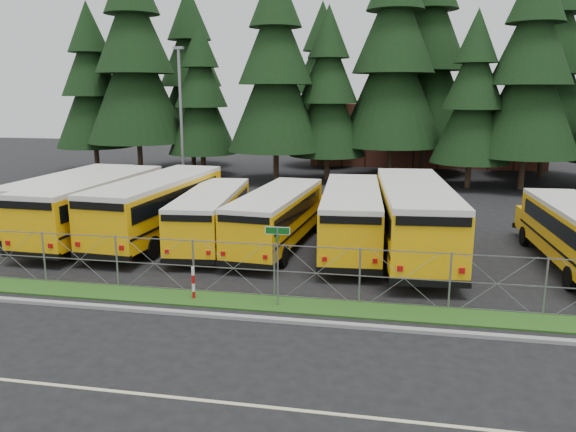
% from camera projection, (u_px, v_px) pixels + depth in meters
% --- Properties ---
extents(ground, '(120.00, 120.00, 0.00)m').
position_uv_depth(ground, '(306.00, 290.00, 20.80)').
color(ground, black).
rests_on(ground, ground).
extents(curb, '(50.00, 0.25, 0.12)m').
position_uv_depth(curb, '(292.00, 321.00, 17.81)').
color(curb, gray).
rests_on(curb, ground).
extents(grass_verge, '(50.00, 1.40, 0.06)m').
position_uv_depth(grass_verge, '(299.00, 306.00, 19.16)').
color(grass_verge, '#1E4A15').
rests_on(grass_verge, ground).
extents(road_lane_line, '(50.00, 0.12, 0.01)m').
position_uv_depth(road_lane_line, '(254.00, 406.00, 13.12)').
color(road_lane_line, beige).
rests_on(road_lane_line, ground).
extents(chainlink_fence, '(44.00, 0.10, 2.00)m').
position_uv_depth(chainlink_fence, '(302.00, 272.00, 19.62)').
color(chainlink_fence, gray).
rests_on(chainlink_fence, ground).
extents(brick_building, '(22.00, 10.00, 6.00)m').
position_uv_depth(brick_building, '(424.00, 133.00, 57.44)').
color(brick_building, brown).
rests_on(brick_building, ground).
extents(bus_0, '(3.06, 11.29, 2.93)m').
position_uv_depth(bus_0, '(74.00, 202.00, 29.65)').
color(bus_0, '#FFB908').
rests_on(bus_0, ground).
extents(bus_1, '(3.22, 11.77, 3.06)m').
position_uv_depth(bus_1, '(99.00, 207.00, 28.02)').
color(bus_1, '#FFB908').
rests_on(bus_1, ground).
extents(bus_2, '(3.67, 11.95, 3.09)m').
position_uv_depth(bus_2, '(162.00, 208.00, 27.74)').
color(bus_2, '#FFB908').
rests_on(bus_2, ground).
extents(bus_3, '(3.24, 10.10, 2.60)m').
position_uv_depth(bus_3, '(213.00, 217.00, 26.82)').
color(bus_3, '#FFB908').
rests_on(bus_3, ground).
extents(bus_4, '(3.35, 10.43, 2.69)m').
position_uv_depth(bus_4, '(279.00, 219.00, 26.28)').
color(bus_4, '#FFB908').
rests_on(bus_4, ground).
extents(bus_5, '(3.29, 11.16, 2.89)m').
position_uv_depth(bus_5, '(351.00, 219.00, 25.90)').
color(bus_5, '#FFB908').
rests_on(bus_5, ground).
extents(bus_6, '(3.87, 12.56, 3.24)m').
position_uv_depth(bus_6, '(413.00, 219.00, 24.99)').
color(bus_6, '#FFB908').
rests_on(bus_6, ground).
extents(bus_east, '(2.87, 10.29, 2.67)m').
position_uv_depth(bus_east, '(575.00, 237.00, 23.14)').
color(bus_east, '#FFB908').
rests_on(bus_east, ground).
extents(street_sign, '(0.84, 0.55, 2.81)m').
position_uv_depth(street_sign, '(278.00, 249.00, 18.73)').
color(street_sign, gray).
rests_on(street_sign, ground).
extents(striped_bollard, '(0.11, 0.11, 1.20)m').
position_uv_depth(striped_bollard, '(193.00, 283.00, 19.71)').
color(striped_bollard, '#B20C0C').
rests_on(striped_bollard, ground).
extents(light_standard, '(0.70, 0.35, 10.14)m').
position_uv_depth(light_standard, '(181.00, 116.00, 38.90)').
color(light_standard, gray).
rests_on(light_standard, ground).
extents(conifer_0, '(6.76, 6.76, 14.95)m').
position_uv_depth(conifer_0, '(92.00, 88.00, 50.30)').
color(conifer_0, black).
rests_on(conifer_0, ground).
extents(conifer_1, '(8.67, 8.67, 19.18)m').
position_uv_depth(conifer_1, '(135.00, 62.00, 47.90)').
color(conifer_1, black).
rests_on(conifer_1, ground).
extents(conifer_2, '(5.87, 5.87, 12.98)m').
position_uv_depth(conifer_2, '(201.00, 100.00, 47.66)').
color(conifer_2, black).
rests_on(conifer_2, ground).
extents(conifer_3, '(7.71, 7.71, 17.06)m').
position_uv_depth(conifer_3, '(276.00, 74.00, 44.09)').
color(conifer_3, black).
rests_on(conifer_3, ground).
extents(conifer_4, '(6.25, 6.25, 13.83)m').
position_uv_depth(conifer_4, '(328.00, 95.00, 44.95)').
color(conifer_4, black).
rests_on(conifer_4, ground).
extents(conifer_5, '(8.59, 8.59, 19.00)m').
position_uv_depth(conifer_5, '(393.00, 62.00, 44.80)').
color(conifer_5, black).
rests_on(conifer_5, ground).
extents(conifer_6, '(5.90, 5.90, 13.05)m').
position_uv_depth(conifer_6, '(473.00, 100.00, 41.41)').
color(conifer_6, black).
rests_on(conifer_6, ground).
extents(conifer_7, '(7.63, 7.63, 16.88)m').
position_uv_depth(conifer_7, '(531.00, 73.00, 40.31)').
color(conifer_7, black).
rests_on(conifer_7, ground).
extents(conifer_10, '(7.61, 7.61, 16.84)m').
position_uv_depth(conifer_10, '(191.00, 78.00, 53.31)').
color(conifer_10, black).
rests_on(conifer_10, ground).
extents(conifer_11, '(6.97, 6.97, 15.42)m').
position_uv_depth(conifer_11, '(322.00, 86.00, 53.50)').
color(conifer_11, black).
rests_on(conifer_11, ground).
extents(conifer_12, '(8.91, 8.91, 19.72)m').
position_uv_depth(conifer_12, '(427.00, 59.00, 48.10)').
color(conifer_12, black).
rests_on(conifer_12, ground).
extents(conifer_13, '(8.55, 8.55, 18.90)m').
position_uv_depth(conifer_13, '(550.00, 63.00, 46.29)').
color(conifer_13, black).
rests_on(conifer_13, ground).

